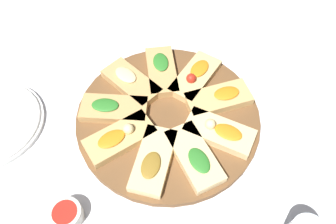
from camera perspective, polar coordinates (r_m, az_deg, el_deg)
ground_plane at (r=0.79m, az=-0.00°, el=-1.19°), size 3.00×3.00×0.00m
serving_board at (r=0.78m, az=-0.00°, el=-0.82°), size 0.43×0.43×0.02m
focaccia_slice_0 at (r=0.82m, az=-6.47°, el=5.20°), size 0.17×0.15×0.03m
focaccia_slice_1 at (r=0.78m, az=-9.48°, el=0.57°), size 0.16×0.08×0.03m
focaccia_slice_2 at (r=0.73m, az=-8.38°, el=-4.41°), size 0.16×0.15×0.04m
focaccia_slice_3 at (r=0.70m, az=-2.57°, el=-8.40°), size 0.08×0.16×0.03m
focaccia_slice_4 at (r=0.71m, az=4.63°, el=-7.70°), size 0.14×0.17×0.03m
focaccia_slice_5 at (r=0.74m, az=8.92°, el=-3.42°), size 0.17×0.11×0.04m
focaccia_slice_6 at (r=0.80m, az=8.87°, el=2.37°), size 0.17×0.13×0.03m
focaccia_slice_7 at (r=0.83m, az=4.79°, el=6.18°), size 0.13×0.17×0.04m
focaccia_slice_8 at (r=0.84m, az=-1.13°, el=7.22°), size 0.11×0.17×0.03m
napkin_stack at (r=0.99m, az=17.64°, el=11.22°), size 0.11×0.09×0.01m
dipping_bowl at (r=0.70m, az=-17.27°, el=-16.68°), size 0.06×0.06×0.03m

